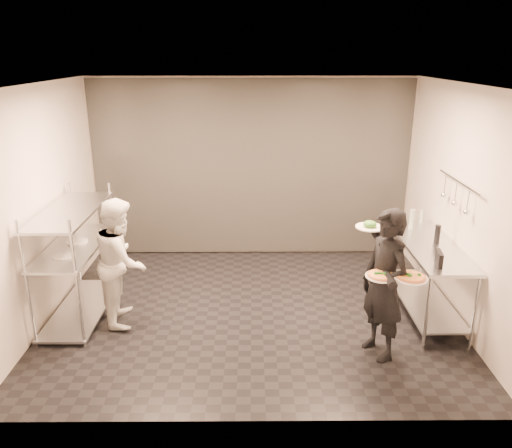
{
  "coord_description": "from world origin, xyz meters",
  "views": [
    {
      "loc": [
        0.02,
        -5.65,
        3.15
      ],
      "look_at": [
        0.06,
        0.24,
        1.1
      ],
      "focal_mm": 35.0,
      "sensor_mm": 36.0,
      "label": 1
    }
  ],
  "objects_px": {
    "pass_rack": "(76,256)",
    "prep_counter": "(427,266)",
    "salad_plate": "(370,226)",
    "chef": "(121,261)",
    "pizza_plate_far": "(411,277)",
    "waiter": "(384,285)",
    "pos_monitor": "(439,259)",
    "bottle_green": "(412,219)",
    "bottle_dark": "(437,234)",
    "bottle_clear": "(422,216)",
    "pizza_plate_near": "(381,275)"
  },
  "relations": [
    {
      "from": "pass_rack",
      "to": "pizza_plate_far",
      "type": "height_order",
      "value": "pass_rack"
    },
    {
      "from": "chef",
      "to": "bottle_clear",
      "type": "xyz_separation_m",
      "value": [
        3.88,
        0.95,
        0.24
      ]
    },
    {
      "from": "pizza_plate_far",
      "to": "bottle_clear",
      "type": "relative_size",
      "value": 1.88
    },
    {
      "from": "waiter",
      "to": "salad_plate",
      "type": "height_order",
      "value": "waiter"
    },
    {
      "from": "salad_plate",
      "to": "bottle_dark",
      "type": "height_order",
      "value": "salad_plate"
    },
    {
      "from": "pass_rack",
      "to": "prep_counter",
      "type": "distance_m",
      "value": 4.33
    },
    {
      "from": "chef",
      "to": "bottle_dark",
      "type": "relative_size",
      "value": 6.73
    },
    {
      "from": "bottle_dark",
      "to": "pizza_plate_near",
      "type": "bearing_deg",
      "value": -130.5
    },
    {
      "from": "pos_monitor",
      "to": "bottle_green",
      "type": "bearing_deg",
      "value": 96.3
    },
    {
      "from": "pass_rack",
      "to": "pizza_plate_far",
      "type": "bearing_deg",
      "value": -17.61
    },
    {
      "from": "pass_rack",
      "to": "chef",
      "type": "height_order",
      "value": "chef"
    },
    {
      "from": "pizza_plate_far",
      "to": "salad_plate",
      "type": "bearing_deg",
      "value": 118.75
    },
    {
      "from": "salad_plate",
      "to": "bottle_clear",
      "type": "relative_size",
      "value": 1.73
    },
    {
      "from": "pass_rack",
      "to": "salad_plate",
      "type": "bearing_deg",
      "value": -10.37
    },
    {
      "from": "pos_monitor",
      "to": "bottle_clear",
      "type": "distance_m",
      "value": 1.47
    },
    {
      "from": "chef",
      "to": "prep_counter",
      "type": "bearing_deg",
      "value": -96.02
    },
    {
      "from": "waiter",
      "to": "chef",
      "type": "xyz_separation_m",
      "value": [
        -2.95,
        0.79,
        -0.05
      ]
    },
    {
      "from": "bottle_dark",
      "to": "waiter",
      "type": "bearing_deg",
      "value": -131.97
    },
    {
      "from": "pass_rack",
      "to": "pos_monitor",
      "type": "relative_size",
      "value": 7.09
    },
    {
      "from": "prep_counter",
      "to": "waiter",
      "type": "height_order",
      "value": "waiter"
    },
    {
      "from": "pass_rack",
      "to": "bottle_green",
      "type": "distance_m",
      "value": 4.32
    },
    {
      "from": "pizza_plate_near",
      "to": "salad_plate",
      "type": "bearing_deg",
      "value": 94.51
    },
    {
      "from": "pizza_plate_near",
      "to": "pizza_plate_far",
      "type": "height_order",
      "value": "pizza_plate_far"
    },
    {
      "from": "pizza_plate_near",
      "to": "pass_rack",
      "type": "bearing_deg",
      "value": 162.52
    },
    {
      "from": "pizza_plate_near",
      "to": "bottle_dark",
      "type": "xyz_separation_m",
      "value": [
        0.96,
        1.13,
        0.02
      ]
    },
    {
      "from": "prep_counter",
      "to": "salad_plate",
      "type": "distance_m",
      "value": 1.33
    },
    {
      "from": "pizza_plate_far",
      "to": "bottle_green",
      "type": "distance_m",
      "value": 1.82
    },
    {
      "from": "pos_monitor",
      "to": "bottle_clear",
      "type": "relative_size",
      "value": 1.27
    },
    {
      "from": "bottle_dark",
      "to": "chef",
      "type": "bearing_deg",
      "value": -177.2
    },
    {
      "from": "chef",
      "to": "pizza_plate_far",
      "type": "xyz_separation_m",
      "value": [
        3.13,
        -1.03,
        0.26
      ]
    },
    {
      "from": "bottle_dark",
      "to": "bottle_clear",
      "type": "bearing_deg",
      "value": 85.55
    },
    {
      "from": "bottle_clear",
      "to": "pizza_plate_far",
      "type": "bearing_deg",
      "value": -110.72
    },
    {
      "from": "pizza_plate_far",
      "to": "chef",
      "type": "bearing_deg",
      "value": 161.76
    },
    {
      "from": "pizza_plate_far",
      "to": "bottle_green",
      "type": "xyz_separation_m",
      "value": [
        0.54,
        1.74,
        0.02
      ]
    },
    {
      "from": "waiter",
      "to": "bottle_clear",
      "type": "height_order",
      "value": "waiter"
    },
    {
      "from": "pass_rack",
      "to": "bottle_dark",
      "type": "distance_m",
      "value": 4.43
    },
    {
      "from": "salad_plate",
      "to": "pos_monitor",
      "type": "relative_size",
      "value": 1.36
    },
    {
      "from": "salad_plate",
      "to": "prep_counter",
      "type": "bearing_deg",
      "value": 34.89
    },
    {
      "from": "prep_counter",
      "to": "bottle_clear",
      "type": "distance_m",
      "value": 0.9
    },
    {
      "from": "bottle_green",
      "to": "salad_plate",
      "type": "bearing_deg",
      "value": -125.62
    },
    {
      "from": "bottle_green",
      "to": "bottle_clear",
      "type": "distance_m",
      "value": 0.33
    },
    {
      "from": "prep_counter",
      "to": "pos_monitor",
      "type": "height_order",
      "value": "pos_monitor"
    },
    {
      "from": "prep_counter",
      "to": "pizza_plate_far",
      "type": "height_order",
      "value": "pizza_plate_far"
    },
    {
      "from": "pizza_plate_near",
      "to": "pizza_plate_far",
      "type": "bearing_deg",
      "value": -19.23
    },
    {
      "from": "bottle_green",
      "to": "prep_counter",
      "type": "bearing_deg",
      "value": -83.8
    },
    {
      "from": "salad_plate",
      "to": "pizza_plate_far",
      "type": "bearing_deg",
      "value": -61.25
    },
    {
      "from": "chef",
      "to": "bottle_green",
      "type": "distance_m",
      "value": 3.75
    },
    {
      "from": "waiter",
      "to": "salad_plate",
      "type": "bearing_deg",
      "value": 176.82
    },
    {
      "from": "pizza_plate_far",
      "to": "pizza_plate_near",
      "type": "bearing_deg",
      "value": 160.77
    },
    {
      "from": "chef",
      "to": "bottle_clear",
      "type": "bearing_deg",
      "value": -84.59
    }
  ]
}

